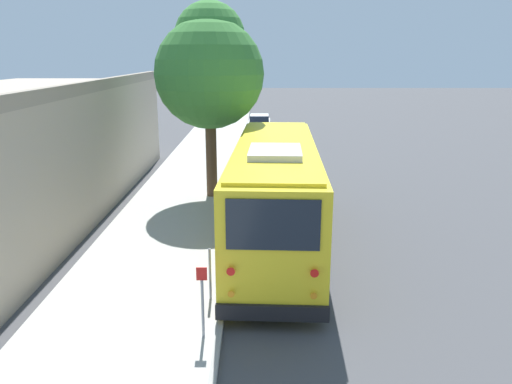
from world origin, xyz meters
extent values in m
plane|color=#474749|center=(0.00, 0.00, 0.00)|extent=(160.00, 160.00, 0.00)
cube|color=#B2AFA8|center=(0.00, 3.67, 0.07)|extent=(80.00, 4.25, 0.15)
cube|color=#9D9A94|center=(0.00, 1.47, 0.07)|extent=(80.00, 0.14, 0.15)
cube|color=yellow|center=(1.02, 0.08, 1.74)|extent=(10.52, 2.91, 2.88)
cube|color=black|center=(1.02, 0.08, 0.44)|extent=(10.58, 2.96, 0.28)
cube|color=black|center=(1.02, 0.08, 2.37)|extent=(9.67, 2.96, 1.38)
cube|color=black|center=(6.25, -0.16, 2.37)|extent=(0.13, 2.13, 1.44)
cube|color=black|center=(-4.21, 0.33, 2.47)|extent=(0.12, 1.95, 1.10)
cube|color=black|center=(6.25, -0.16, 3.04)|extent=(0.12, 1.75, 0.22)
cube|color=yellow|center=(1.02, 0.08, 3.22)|extent=(9.87, 2.66, 0.10)
cube|color=silver|center=(-0.84, 0.17, 3.34)|extent=(1.98, 1.46, 0.20)
cube|color=black|center=(6.27, -0.16, 0.48)|extent=(0.21, 2.46, 0.36)
cube|color=black|center=(-4.24, 0.33, 0.48)|extent=(0.21, 2.46, 0.36)
cylinder|color=red|center=(-4.25, 1.21, 1.45)|extent=(0.04, 0.18, 0.18)
cylinder|color=orange|center=(-4.25, 1.21, 0.93)|extent=(0.04, 0.14, 0.14)
cylinder|color=red|center=(-4.33, -0.54, 1.45)|extent=(0.04, 0.18, 0.18)
cylinder|color=orange|center=(-4.33, -0.54, 0.93)|extent=(0.04, 0.14, 0.14)
cube|color=white|center=(6.37, 0.65, 0.65)|extent=(0.05, 0.32, 0.18)
cube|color=white|center=(6.29, -0.98, 0.65)|extent=(0.05, 0.32, 0.18)
cube|color=black|center=(5.97, 1.23, 2.64)|extent=(0.06, 0.10, 0.24)
cylinder|color=black|center=(4.15, 1.00, 0.54)|extent=(1.10, 0.35, 1.09)
cylinder|color=slate|center=(4.15, 1.00, 0.54)|extent=(0.50, 0.34, 0.49)
cylinder|color=black|center=(4.05, -1.12, 0.54)|extent=(1.10, 0.35, 1.09)
cylinder|color=slate|center=(4.05, -1.12, 0.54)|extent=(0.50, 0.34, 0.49)
cylinder|color=black|center=(-1.85, 1.28, 0.54)|extent=(1.10, 0.35, 1.09)
cylinder|color=slate|center=(-1.85, 1.28, 0.54)|extent=(0.50, 0.34, 0.49)
cylinder|color=black|center=(-1.95, -0.84, 0.54)|extent=(1.10, 0.35, 1.09)
cylinder|color=slate|center=(-1.95, -0.84, 0.54)|extent=(0.50, 0.34, 0.49)
cube|color=tan|center=(13.12, 0.51, 0.48)|extent=(4.62, 1.83, 0.64)
cube|color=black|center=(13.00, 0.51, 1.04)|extent=(2.22, 1.51, 0.48)
cube|color=tan|center=(13.00, 0.51, 1.28)|extent=(2.13, 1.47, 0.05)
cube|color=black|center=(15.42, 0.61, 0.26)|extent=(0.15, 1.60, 0.20)
cube|color=black|center=(10.82, 0.42, 0.26)|extent=(0.15, 1.60, 0.20)
cylinder|color=black|center=(14.53, 1.32, 0.33)|extent=(0.66, 0.23, 0.65)
cylinder|color=slate|center=(14.53, 1.32, 0.33)|extent=(0.30, 0.23, 0.29)
cylinder|color=black|center=(14.59, -0.18, 0.33)|extent=(0.66, 0.23, 0.65)
cylinder|color=slate|center=(14.59, -0.18, 0.33)|extent=(0.30, 0.23, 0.29)
cylinder|color=black|center=(11.65, 1.20, 0.33)|extent=(0.66, 0.23, 0.65)
cylinder|color=slate|center=(11.65, 1.20, 0.33)|extent=(0.30, 0.23, 0.29)
cylinder|color=black|center=(11.71, -0.29, 0.33)|extent=(0.66, 0.23, 0.65)
cylinder|color=slate|center=(11.71, -0.29, 0.33)|extent=(0.30, 0.23, 0.29)
cube|color=navy|center=(19.06, 0.56, 0.49)|extent=(4.24, 1.69, 0.65)
cube|color=black|center=(18.95, 0.56, 1.06)|extent=(2.01, 1.44, 0.48)
cube|color=navy|center=(18.95, 0.56, 1.30)|extent=(1.93, 1.41, 0.05)
cube|color=black|center=(21.20, 0.58, 0.27)|extent=(0.10, 1.60, 0.20)
cube|color=black|center=(16.93, 0.54, 0.27)|extent=(0.10, 1.60, 0.20)
cylinder|color=black|center=(20.39, 1.32, 0.33)|extent=(0.67, 0.21, 0.67)
cylinder|color=slate|center=(20.39, 1.32, 0.33)|extent=(0.30, 0.22, 0.30)
cylinder|color=black|center=(20.40, -0.17, 0.33)|extent=(0.67, 0.21, 0.67)
cylinder|color=slate|center=(20.40, -0.17, 0.33)|extent=(0.30, 0.22, 0.30)
cylinder|color=black|center=(17.72, 1.29, 0.33)|extent=(0.67, 0.21, 0.67)
cylinder|color=slate|center=(17.72, 1.29, 0.33)|extent=(0.30, 0.22, 0.30)
cylinder|color=black|center=(17.74, -0.20, 0.33)|extent=(0.67, 0.21, 0.67)
cylinder|color=slate|center=(17.74, -0.20, 0.33)|extent=(0.30, 0.22, 0.30)
cube|color=silver|center=(25.85, 0.44, 0.47)|extent=(4.32, 1.81, 0.63)
cube|color=black|center=(25.74, 0.45, 1.02)|extent=(2.06, 1.53, 0.48)
cube|color=silver|center=(25.74, 0.45, 1.26)|extent=(1.98, 1.49, 0.05)
cube|color=black|center=(28.01, 0.40, 0.26)|extent=(0.11, 1.67, 0.20)
cube|color=black|center=(23.68, 0.49, 0.26)|extent=(0.11, 1.67, 0.20)
cylinder|color=black|center=(27.22, 1.20, 0.32)|extent=(0.64, 0.21, 0.63)
cylinder|color=slate|center=(27.22, 1.20, 0.32)|extent=(0.29, 0.23, 0.29)
cylinder|color=black|center=(27.19, -0.37, 0.32)|extent=(0.64, 0.21, 0.63)
cylinder|color=slate|center=(27.19, -0.37, 0.32)|extent=(0.29, 0.23, 0.29)
cylinder|color=black|center=(24.51, 1.26, 0.32)|extent=(0.64, 0.21, 0.63)
cylinder|color=slate|center=(24.51, 1.26, 0.32)|extent=(0.29, 0.23, 0.29)
cylinder|color=black|center=(24.48, -0.31, 0.32)|extent=(0.64, 0.21, 0.63)
cylinder|color=slate|center=(24.48, -0.31, 0.32)|extent=(0.29, 0.23, 0.29)
cylinder|color=brown|center=(6.29, 2.53, 1.88)|extent=(0.45, 0.45, 3.46)
sphere|color=#387A33|center=(6.29, 2.53, 5.13)|extent=(4.33, 4.33, 4.33)
sphere|color=#3C8437|center=(6.83, 2.53, 6.53)|extent=(2.81, 2.81, 2.81)
cylinder|color=gray|center=(-4.61, 1.78, 0.79)|extent=(0.06, 0.06, 1.28)
cube|color=red|center=(-4.61, 1.78, 1.57)|extent=(0.02, 0.22, 0.28)
cylinder|color=gray|center=(-2.94, 1.78, 0.79)|extent=(0.06, 0.06, 1.29)
cylinder|color=#99999E|center=(7.38, 2.01, 0.47)|extent=(0.22, 0.22, 0.65)
sphere|color=#99999E|center=(7.38, 2.01, 0.86)|extent=(0.20, 0.20, 0.20)
cube|color=gray|center=(2.91, 6.49, 4.78)|extent=(23.86, 0.30, 0.40)
camera|label=1|loc=(-13.89, 0.66, 5.83)|focal=35.00mm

